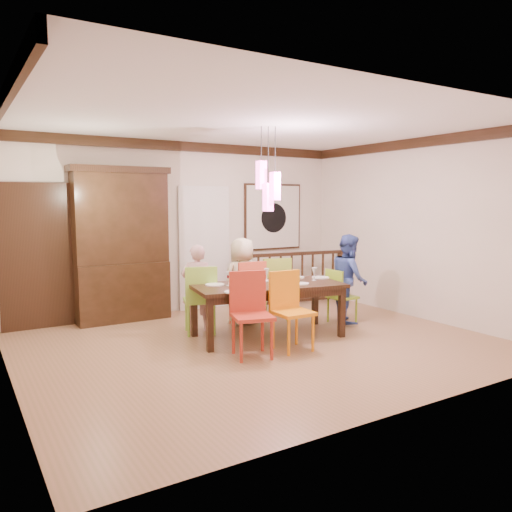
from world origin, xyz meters
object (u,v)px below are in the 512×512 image
dining_table (268,290)px  person_far_left (197,288)px  person_far_mid (242,281)px  person_end_right (349,278)px  china_hutch (121,244)px  balustrade (292,277)px  chair_end_right (342,292)px  chair_far_left (200,294)px

dining_table → person_far_left: person_far_left is taller
person_far_mid → person_end_right: 1.67m
dining_table → china_hutch: (-1.45, 2.03, 0.55)m
dining_table → balustrade: balustrade is taller
chair_end_right → chair_far_left: bearing=74.2°
chair_far_left → balustrade: bearing=-138.3°
chair_far_left → person_far_mid: size_ratio=0.74×
chair_far_left → person_end_right: bearing=-176.7°
chair_far_left → person_end_right: size_ratio=0.71×
balustrade → person_far_mid: 1.78m
chair_end_right → dining_table: bearing=92.5°
china_hutch → person_end_right: (3.00, -1.97, -0.52)m
china_hutch → person_far_mid: bearing=-38.6°
person_far_left → person_end_right: (2.25, -0.77, 0.06)m
dining_table → person_far_mid: size_ratio=1.64×
dining_table → balustrade: size_ratio=0.95×
dining_table → chair_far_left: bearing=147.4°
person_end_right → dining_table: bearing=121.1°
balustrade → person_end_right: (-0.05, -1.62, 0.19)m
chair_far_left → person_far_left: size_ratio=0.78×
balustrade → person_far_mid: person_far_mid is taller
chair_end_right → person_far_left: bearing=70.1°
chair_end_right → china_hutch: china_hutch is taller
chair_end_right → balustrade: bearing=-6.5°
person_far_mid → person_end_right: (1.49, -0.76, 0.02)m
chair_end_right → person_far_mid: (-1.37, 0.75, 0.19)m
person_end_right → balustrade: bearing=27.1°
chair_far_left → chair_end_right: 2.25m
chair_far_left → person_end_right: 2.37m
person_far_left → dining_table: bearing=159.3°
china_hutch → person_far_left: china_hutch is taller
dining_table → chair_end_right: 1.44m
person_end_right → chair_far_left: bearing=103.9°
dining_table → person_far_left: bearing=139.9°
balustrade → person_far_left: (-2.30, -0.85, 0.14)m
china_hutch → balustrade: (3.05, -0.35, -0.72)m
chair_far_left → china_hutch: size_ratio=0.41×
dining_table → chair_far_left: chair_far_left is taller
person_far_left → person_far_mid: 0.76m
balustrade → person_far_left: person_far_left is taller
person_far_mid → person_end_right: size_ratio=0.97×
chair_far_left → china_hutch: china_hutch is taller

